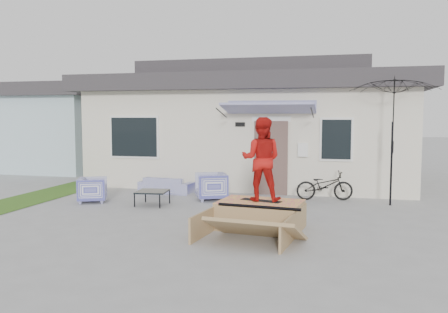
% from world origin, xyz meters
% --- Properties ---
extents(ground, '(90.00, 90.00, 0.00)m').
position_xyz_m(ground, '(0.00, 0.00, 0.00)').
color(ground, gray).
rests_on(ground, ground).
extents(grass_strip, '(1.40, 8.00, 0.01)m').
position_xyz_m(grass_strip, '(-5.20, 2.00, 0.00)').
color(grass_strip, '#305A1A').
rests_on(grass_strip, ground).
extents(house, '(10.80, 8.49, 4.10)m').
position_xyz_m(house, '(0.00, 7.99, 1.94)').
color(house, beige).
rests_on(house, ground).
extents(neighbor_house, '(8.60, 7.60, 3.50)m').
position_xyz_m(neighbor_house, '(-10.50, 10.00, 1.78)').
color(neighbor_house, '#A7C2CD').
rests_on(neighbor_house, ground).
extents(loveseat, '(1.63, 0.63, 0.62)m').
position_xyz_m(loveseat, '(-1.99, 4.00, 0.31)').
color(loveseat, '#3D3F9E').
rests_on(loveseat, ground).
extents(armchair_left, '(0.88, 0.90, 0.72)m').
position_xyz_m(armchair_left, '(-3.32, 2.14, 0.36)').
color(armchair_left, '#3D3F9E').
rests_on(armchair_left, ground).
extents(armchair_right, '(0.99, 1.02, 0.80)m').
position_xyz_m(armchair_right, '(-0.41, 3.20, 0.40)').
color(armchair_right, '#3D3F9E').
rests_on(armchair_right, ground).
extents(coffee_table, '(0.83, 0.83, 0.37)m').
position_xyz_m(coffee_table, '(-1.64, 2.13, 0.18)').
color(coffee_table, black).
rests_on(coffee_table, ground).
extents(bicycle, '(1.57, 0.81, 0.96)m').
position_xyz_m(bicycle, '(2.53, 3.93, 0.48)').
color(bicycle, black).
rests_on(bicycle, ground).
extents(patio_umbrella, '(2.66, 2.56, 2.20)m').
position_xyz_m(patio_umbrella, '(4.16, 3.58, 1.75)').
color(patio_umbrella, black).
rests_on(patio_umbrella, ground).
extents(skate_ramp, '(1.85, 2.32, 0.54)m').
position_xyz_m(skate_ramp, '(1.40, 0.39, 0.27)').
color(skate_ramp, '#95754B').
rests_on(skate_ramp, ground).
extents(skateboard, '(0.86, 0.44, 0.05)m').
position_xyz_m(skateboard, '(1.41, 0.44, 0.56)').
color(skateboard, black).
rests_on(skateboard, skate_ramp).
extents(skater, '(0.83, 0.65, 1.66)m').
position_xyz_m(skater, '(1.41, 0.44, 1.42)').
color(skater, '#B21310').
rests_on(skater, skateboard).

